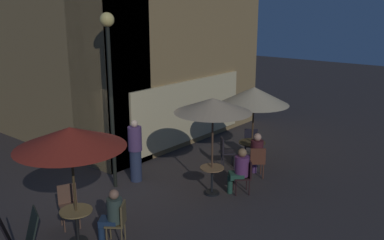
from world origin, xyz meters
TOP-DOWN VIEW (x-y plane):
  - ground_plane at (0.00, 0.00)m, footprint 60.00×60.00m
  - cafe_building at (3.21, 3.40)m, footprint 7.86×8.12m
  - street_lamp_near_corner at (0.36, 0.25)m, footprint 0.36×0.36m
  - menu_sandwich_board at (-3.07, -1.12)m, footprint 0.83×0.76m
  - cafe_table_0 at (1.67, -2.03)m, footprint 0.62×0.62m
  - cafe_table_1 at (3.97, -1.81)m, footprint 0.80×0.80m
  - cafe_table_2 at (-1.95, -1.30)m, footprint 0.66×0.66m
  - patio_umbrella_0 at (1.67, -2.03)m, footprint 1.94×1.94m
  - patio_umbrella_1 at (3.97, -1.81)m, footprint 2.06×2.06m
  - patio_umbrella_2 at (-1.95, -1.30)m, footprint 2.17×2.17m
  - cafe_chair_0 at (2.27, -2.66)m, footprint 0.61×0.61m
  - cafe_chair_1 at (3.39, -1.23)m, footprint 0.58×0.58m
  - cafe_chair_2 at (3.31, -2.39)m, footprint 0.60×0.60m
  - cafe_chair_3 at (4.63, -1.36)m, footprint 0.58×0.58m
  - cafe_chair_4 at (-1.43, -2.01)m, footprint 0.53×0.53m
  - cafe_chair_5 at (-1.65, -0.57)m, footprint 0.54×0.54m
  - patron_seated_0 at (2.17, -2.56)m, footprint 0.54×0.54m
  - patron_seated_1 at (3.42, -2.29)m, footprint 0.54×0.52m
  - patron_seated_2 at (-1.52, -1.89)m, footprint 0.47×0.51m
  - patron_standing_3 at (1.00, 0.11)m, footprint 0.38×0.38m

SIDE VIEW (x-z plane):
  - ground_plane at x=0.00m, z-range 0.00..0.00m
  - cafe_table_0 at x=1.67m, z-range 0.12..0.86m
  - cafe_table_2 at x=-1.95m, z-range 0.14..0.87m
  - menu_sandwich_board at x=-3.07m, z-range 0.02..1.03m
  - cafe_chair_0 at x=2.27m, z-range 0.09..0.98m
  - cafe_chair_4 at x=-1.43m, z-range 0.09..0.99m
  - cafe_chair_3 at x=4.63m, z-range 0.09..1.01m
  - cafe_chair_2 at x=3.31m, z-range 0.09..1.01m
  - cafe_chair_1 at x=3.39m, z-range 0.10..1.04m
  - cafe_chair_5 at x=-1.65m, z-range 0.10..1.05m
  - cafe_table_1 at x=3.97m, z-range 0.20..0.98m
  - patron_seated_2 at x=-1.52m, z-range 0.08..1.28m
  - patron_seated_0 at x=2.17m, z-range 0.09..1.31m
  - patron_seated_1 at x=3.42m, z-range 0.08..1.38m
  - patron_standing_3 at x=1.00m, z-range 0.00..1.76m
  - patio_umbrella_1 at x=3.97m, z-range 0.96..3.42m
  - patio_umbrella_2 at x=-1.95m, z-range 1.02..3.50m
  - patio_umbrella_0 at x=1.67m, z-range 1.08..3.62m
  - street_lamp_near_corner at x=0.36m, z-range 1.02..5.61m
  - cafe_building at x=3.21m, z-range -0.01..7.97m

